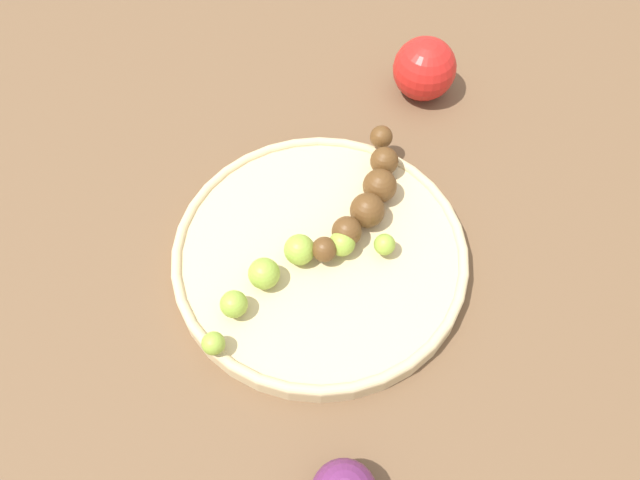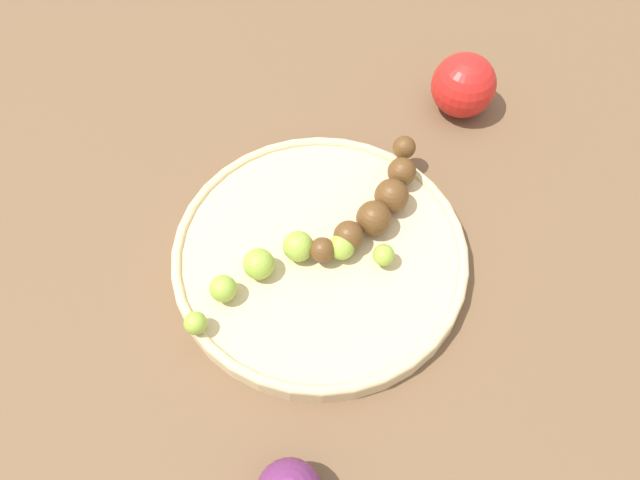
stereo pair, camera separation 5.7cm
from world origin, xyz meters
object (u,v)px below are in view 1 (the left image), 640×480
(banana_overripe, at_px, (368,196))
(banana_green, at_px, (288,271))
(fruit_bowl, at_px, (320,254))
(apple_red, at_px, (424,69))

(banana_overripe, bearing_deg, banana_green, -107.77)
(fruit_bowl, relative_size, banana_overripe, 2.09)
(fruit_bowl, height_order, apple_red, apple_red)
(fruit_bowl, distance_m, banana_green, 0.05)
(banana_green, xyz_separation_m, apple_red, (-0.24, -0.18, 0.00))
(banana_green, bearing_deg, banana_overripe, -75.52)
(banana_green, relative_size, banana_overripe, 1.45)
(banana_green, xyz_separation_m, banana_overripe, (-0.10, -0.05, 0.00))
(banana_green, distance_m, banana_overripe, 0.11)
(banana_overripe, bearing_deg, apple_red, 92.67)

